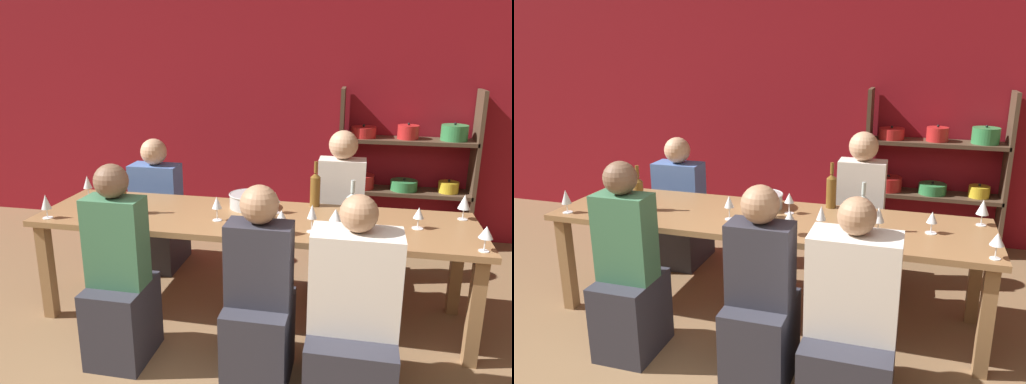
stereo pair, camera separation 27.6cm
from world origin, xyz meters
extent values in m
cube|color=maroon|center=(0.00, 3.83, 1.35)|extent=(8.80, 0.06, 2.70)
cube|color=#4C3828|center=(0.34, 3.63, 0.75)|extent=(0.04, 0.30, 1.50)
cube|color=#4C3828|center=(1.56, 3.63, 0.75)|extent=(0.04, 0.30, 1.50)
cube|color=#4C3828|center=(0.95, 3.63, 0.02)|extent=(1.23, 0.30, 0.04)
cylinder|color=#338447|center=(0.95, 3.63, 0.08)|extent=(0.23, 0.23, 0.10)
sphere|color=black|center=(0.95, 3.63, 0.14)|extent=(0.02, 0.02, 0.02)
cylinder|color=silver|center=(1.36, 3.63, 0.09)|extent=(0.17, 0.17, 0.11)
sphere|color=black|center=(1.36, 3.63, 0.16)|extent=(0.02, 0.02, 0.02)
cube|color=#4C3828|center=(0.95, 3.63, 0.52)|extent=(1.23, 0.30, 0.04)
cylinder|color=red|center=(0.54, 3.63, 0.60)|extent=(0.26, 0.26, 0.13)
sphere|color=black|center=(0.54, 3.63, 0.68)|extent=(0.02, 0.02, 0.02)
cylinder|color=#338447|center=(0.95, 3.63, 0.58)|extent=(0.25, 0.25, 0.09)
sphere|color=black|center=(0.95, 3.63, 0.64)|extent=(0.02, 0.02, 0.02)
cylinder|color=gold|center=(1.36, 3.63, 0.59)|extent=(0.18, 0.18, 0.10)
sphere|color=black|center=(1.36, 3.63, 0.65)|extent=(0.02, 0.02, 0.02)
cube|color=#4C3828|center=(0.95, 3.63, 1.02)|extent=(1.23, 0.30, 0.04)
cylinder|color=red|center=(0.54, 3.63, 1.08)|extent=(0.24, 0.24, 0.10)
sphere|color=black|center=(0.54, 3.63, 1.15)|extent=(0.02, 0.02, 0.02)
cylinder|color=red|center=(0.95, 3.63, 1.10)|extent=(0.20, 0.20, 0.13)
sphere|color=black|center=(0.95, 3.63, 1.17)|extent=(0.02, 0.02, 0.02)
cylinder|color=#338447|center=(1.36, 3.63, 1.11)|extent=(0.24, 0.24, 0.14)
sphere|color=black|center=(1.36, 3.63, 1.19)|extent=(0.02, 0.02, 0.02)
cube|color=olive|center=(-0.17, 1.96, 0.72)|extent=(2.98, 0.80, 0.04)
cube|color=olive|center=(-1.58, 1.64, 0.35)|extent=(0.08, 0.08, 0.70)
cube|color=olive|center=(1.24, 1.64, 0.35)|extent=(0.08, 0.08, 0.70)
cube|color=olive|center=(-1.58, 2.28, 0.35)|extent=(0.08, 0.08, 0.70)
cube|color=olive|center=(1.24, 2.28, 0.35)|extent=(0.08, 0.08, 0.70)
cylinder|color=#B7BABC|center=(-0.25, 2.16, 0.79)|extent=(0.27, 0.27, 0.10)
torus|color=#B7BABC|center=(-0.25, 2.16, 0.84)|extent=(0.28, 0.28, 0.01)
cylinder|color=brown|center=(0.22, 2.30, 0.85)|extent=(0.07, 0.07, 0.22)
cone|color=brown|center=(0.22, 2.30, 0.97)|extent=(0.07, 0.07, 0.03)
cylinder|color=brown|center=(0.22, 2.30, 1.03)|extent=(0.03, 0.03, 0.08)
cylinder|color=#B2C6C1|center=(0.49, 1.87, 0.84)|extent=(0.07, 0.07, 0.21)
cone|color=#B2C6C1|center=(0.49, 1.87, 0.96)|extent=(0.07, 0.07, 0.03)
cylinder|color=#B2C6C1|center=(0.49, 1.87, 1.02)|extent=(0.03, 0.03, 0.08)
cylinder|color=brown|center=(-1.08, 1.85, 0.85)|extent=(0.07, 0.07, 0.21)
cone|color=brown|center=(-1.08, 1.85, 0.97)|extent=(0.07, 0.07, 0.03)
cylinder|color=brown|center=(-1.08, 1.85, 1.02)|extent=(0.03, 0.03, 0.09)
cylinder|color=white|center=(-0.39, 1.84, 0.74)|extent=(0.06, 0.06, 0.00)
cylinder|color=white|center=(-0.39, 1.84, 0.79)|extent=(0.01, 0.01, 0.08)
cone|color=white|center=(-0.39, 1.84, 0.87)|extent=(0.07, 0.07, 0.08)
cylinder|color=beige|center=(-0.39, 1.84, 0.85)|extent=(0.04, 0.04, 0.03)
cylinder|color=white|center=(0.25, 1.76, 0.74)|extent=(0.06, 0.06, 0.00)
cylinder|color=white|center=(0.25, 1.76, 0.79)|extent=(0.01, 0.01, 0.09)
cone|color=white|center=(0.25, 1.76, 0.88)|extent=(0.06, 0.06, 0.09)
cylinder|color=beige|center=(0.25, 1.76, 0.85)|extent=(0.03, 0.03, 0.04)
cylinder|color=white|center=(-1.52, 2.15, 0.74)|extent=(0.07, 0.07, 0.00)
cylinder|color=white|center=(-1.52, 2.15, 0.78)|extent=(0.01, 0.01, 0.07)
cone|color=white|center=(-1.52, 2.15, 0.87)|extent=(0.07, 0.07, 0.10)
cylinder|color=maroon|center=(-1.52, 2.15, 0.84)|extent=(0.04, 0.04, 0.04)
cylinder|color=white|center=(-0.15, 1.96, 0.74)|extent=(0.06, 0.06, 0.00)
cylinder|color=white|center=(-0.15, 1.96, 0.78)|extent=(0.01, 0.01, 0.08)
cone|color=white|center=(-0.15, 1.96, 0.86)|extent=(0.07, 0.07, 0.08)
cylinder|color=maroon|center=(-0.15, 1.96, 0.84)|extent=(0.04, 0.04, 0.03)
cylinder|color=white|center=(0.07, 1.68, 0.74)|extent=(0.07, 0.07, 0.00)
cylinder|color=white|center=(0.07, 1.68, 0.78)|extent=(0.01, 0.01, 0.08)
cone|color=white|center=(0.07, 1.68, 0.86)|extent=(0.08, 0.08, 0.07)
cylinder|color=white|center=(1.22, 2.20, 0.74)|extent=(0.06, 0.06, 0.00)
cylinder|color=white|center=(1.22, 2.20, 0.78)|extent=(0.01, 0.01, 0.07)
cone|color=white|center=(1.22, 2.20, 0.87)|extent=(0.08, 0.08, 0.10)
cylinder|color=beige|center=(1.22, 2.20, 0.84)|extent=(0.04, 0.04, 0.04)
cylinder|color=white|center=(0.91, 1.96, 0.74)|extent=(0.07, 0.07, 0.00)
cylinder|color=white|center=(0.91, 1.96, 0.78)|extent=(0.01, 0.01, 0.07)
cone|color=white|center=(0.91, 1.96, 0.85)|extent=(0.07, 0.07, 0.07)
cylinder|color=maroon|center=(0.91, 1.96, 0.83)|extent=(0.04, 0.04, 0.03)
cylinder|color=white|center=(1.24, 1.65, 0.74)|extent=(0.06, 0.06, 0.00)
cylinder|color=white|center=(1.24, 1.65, 0.78)|extent=(0.01, 0.01, 0.08)
cone|color=white|center=(1.24, 1.65, 0.86)|extent=(0.08, 0.08, 0.07)
cylinder|color=white|center=(0.59, 1.88, 0.74)|extent=(0.06, 0.06, 0.00)
cylinder|color=white|center=(0.59, 1.88, 0.78)|extent=(0.01, 0.01, 0.06)
cone|color=white|center=(0.59, 1.88, 0.86)|extent=(0.08, 0.08, 0.10)
cylinder|color=maroon|center=(0.59, 1.88, 0.83)|extent=(0.04, 0.04, 0.04)
cylinder|color=white|center=(-1.54, 1.65, 0.74)|extent=(0.07, 0.07, 0.00)
cylinder|color=white|center=(-1.54, 1.65, 0.78)|extent=(0.01, 0.01, 0.06)
cone|color=white|center=(-1.54, 1.65, 0.86)|extent=(0.07, 0.07, 0.10)
cylinder|color=white|center=(0.39, 1.80, 0.74)|extent=(0.06, 0.06, 0.00)
cylinder|color=white|center=(0.39, 1.80, 0.78)|extent=(0.01, 0.01, 0.07)
cone|color=white|center=(0.39, 1.80, 0.85)|extent=(0.08, 0.08, 0.08)
cylinder|color=white|center=(-0.04, 2.08, 0.74)|extent=(0.07, 0.07, 0.00)
cylinder|color=white|center=(-0.04, 2.08, 0.78)|extent=(0.01, 0.01, 0.08)
cone|color=white|center=(-0.04, 2.08, 0.86)|extent=(0.07, 0.07, 0.07)
cylinder|color=beige|center=(-0.04, 2.08, 0.84)|extent=(0.04, 0.04, 0.03)
cube|color=#2D2D38|center=(0.53, 1.18, 0.22)|extent=(0.46, 0.57, 0.44)
cube|color=silver|center=(0.53, 1.18, 0.71)|extent=(0.46, 0.25, 0.53)
sphere|color=#9E7556|center=(0.53, 1.18, 1.07)|extent=(0.19, 0.19, 0.19)
cube|color=#2D2D38|center=(-1.18, 2.65, 0.21)|extent=(0.41, 0.52, 0.43)
cube|color=#4C70B7|center=(-1.18, 2.65, 0.67)|extent=(0.41, 0.23, 0.48)
sphere|color=tan|center=(-1.18, 2.65, 1.02)|extent=(0.22, 0.22, 0.22)
cube|color=#2D2D38|center=(-0.85, 1.30, 0.25)|extent=(0.34, 0.43, 0.50)
cube|color=#3D7551|center=(-0.85, 1.30, 0.76)|extent=(0.34, 0.19, 0.54)
sphere|color=brown|center=(-0.85, 1.30, 1.13)|extent=(0.20, 0.20, 0.20)
cube|color=#2D2D38|center=(0.39, 2.68, 0.21)|extent=(0.36, 0.45, 0.43)
cube|color=silver|center=(0.39, 2.68, 0.72)|extent=(0.36, 0.20, 0.59)
sphere|color=tan|center=(0.39, 2.68, 1.13)|extent=(0.23, 0.23, 0.23)
cube|color=#2D2D38|center=(0.01, 1.25, 0.25)|extent=(0.36, 0.45, 0.50)
cube|color=#2D2D38|center=(0.01, 1.25, 0.73)|extent=(0.36, 0.20, 0.46)
sphere|color=#9E7556|center=(0.01, 1.25, 1.06)|extent=(0.21, 0.21, 0.21)
camera|label=1|loc=(0.51, -1.20, 1.86)|focal=35.00mm
camera|label=2|loc=(0.78, -1.13, 1.86)|focal=35.00mm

